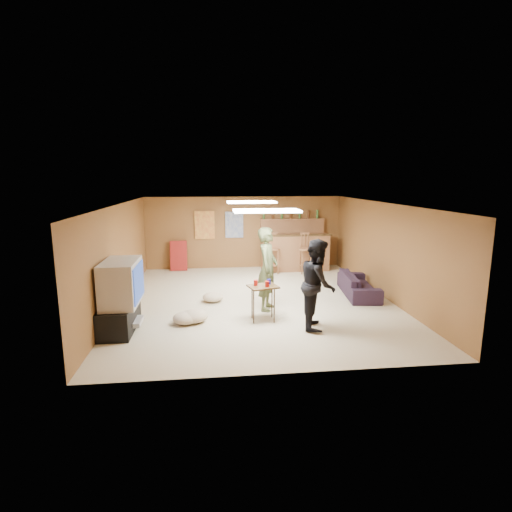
{
  "coord_description": "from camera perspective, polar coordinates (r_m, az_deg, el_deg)",
  "views": [
    {
      "loc": [
        -1.02,
        -8.71,
        2.76
      ],
      "look_at": [
        0.0,
        0.2,
        1.0
      ],
      "focal_mm": 28.0,
      "sensor_mm": 36.0,
      "label": 1
    }
  ],
  "objects": [
    {
      "name": "bar_stool_left",
      "position": [
        11.65,
        2.46,
        0.11
      ],
      "size": [
        0.41,
        0.41,
        1.08
      ],
      "primitive_type": null,
      "rotation": [
        0.0,
        0.0,
        -0.21
      ],
      "color": "brown",
      "rests_on": "ground"
    },
    {
      "name": "cup_blue",
      "position": [
        7.85,
        1.84,
        -3.69
      ],
      "size": [
        0.1,
        0.1,
        0.1
      ],
      "primitive_type": "cylinder",
      "rotation": [
        0.0,
        0.0,
        -0.41
      ],
      "color": "#161597",
      "rests_on": "tray_table"
    },
    {
      "name": "tray_table",
      "position": [
        7.85,
        1.01,
        -6.76
      ],
      "size": [
        0.64,
        0.56,
        0.7
      ],
      "primitive_type": "cube",
      "rotation": [
        0.0,
        0.0,
        0.27
      ],
      "color": "#392612",
      "rests_on": "ground"
    },
    {
      "name": "folding_chair_stack",
      "position": [
        12.27,
        -10.99,
        0.04
      ],
      "size": [
        0.5,
        0.26,
        0.91
      ],
      "primitive_type": "cube",
      "rotation": [
        -0.14,
        0.0,
        0.0
      ],
      "color": "maroon",
      "rests_on": "ground"
    },
    {
      "name": "bar_counter",
      "position": [
        12.13,
        5.58,
        0.55
      ],
      "size": [
        2.0,
        0.6,
        1.1
      ],
      "primitive_type": "cube",
      "color": "brown",
      "rests_on": "ground"
    },
    {
      "name": "dvd_box",
      "position": [
        7.81,
        -17.28,
        -8.94
      ],
      "size": [
        0.35,
        0.5,
        0.08
      ],
      "primitive_type": "cube",
      "color": "#B2B2B7",
      "rests_on": "tv_stand"
    },
    {
      "name": "cup_red_far",
      "position": [
        7.66,
        1.6,
        -4.03
      ],
      "size": [
        0.1,
        0.1,
        0.11
      ],
      "primitive_type": "cylinder",
      "rotation": [
        0.0,
        0.0,
        0.39
      ],
      "color": "#A4120A",
      "rests_on": "tray_table"
    },
    {
      "name": "wall_front",
      "position": [
        5.56,
        4.35,
        -6.28
      ],
      "size": [
        6.0,
        0.02,
        2.2
      ],
      "primitive_type": "cube",
      "color": "brown",
      "rests_on": "ground"
    },
    {
      "name": "ceiling_panel_back",
      "position": [
        9.98,
        -0.66,
        7.71
      ],
      "size": [
        1.2,
        0.6,
        0.04
      ],
      "primitive_type": "cube",
      "color": "white",
      "rests_on": "ceiling"
    },
    {
      "name": "cushion_mid",
      "position": [
        9.14,
        -6.17,
        -5.84
      ],
      "size": [
        0.53,
        0.53,
        0.21
      ],
      "primitive_type": "ellipsoid",
      "rotation": [
        0.0,
        0.0,
        -0.16
      ],
      "color": "tan",
      "rests_on": "ground"
    },
    {
      "name": "wall_back",
      "position": [
        12.36,
        -1.73,
        3.38
      ],
      "size": [
        6.0,
        0.02,
        2.2
      ],
      "primitive_type": "cube",
      "color": "brown",
      "rests_on": "ground"
    },
    {
      "name": "poster_left",
      "position": [
        12.25,
        -7.34,
        4.4
      ],
      "size": [
        0.6,
        0.03,
        0.85
      ],
      "primitive_type": "cube",
      "color": "#BF3F26",
      "rests_on": "wall_back"
    },
    {
      "name": "bar_shelf",
      "position": [
        12.43,
        5.23,
        5.23
      ],
      "size": [
        2.0,
        0.18,
        0.05
      ],
      "primitive_type": "cube",
      "color": "brown",
      "rests_on": "bar_backing"
    },
    {
      "name": "tv_stand",
      "position": [
        7.82,
        -18.92,
        -8.23
      ],
      "size": [
        0.55,
        1.3,
        0.5
      ],
      "primitive_type": "cube",
      "color": "black",
      "rests_on": "ground"
    },
    {
      "name": "ceiling",
      "position": [
        8.79,
        0.15,
        7.45
      ],
      "size": [
        6.0,
        7.0,
        0.02
      ],
      "primitive_type": "cube",
      "color": "silver",
      "rests_on": "ground"
    },
    {
      "name": "tv_body",
      "position": [
        7.62,
        -18.71,
        -3.61
      ],
      "size": [
        0.6,
        1.1,
        0.8
      ],
      "primitive_type": "cube",
      "color": "#B2B2B7",
      "rests_on": "tv_stand"
    },
    {
      "name": "tv_screen",
      "position": [
        7.56,
        -16.41,
        -3.59
      ],
      "size": [
        0.02,
        0.95,
        0.65
      ],
      "primitive_type": "cube",
      "color": "navy",
      "rests_on": "tv_body"
    },
    {
      "name": "cup_red_near",
      "position": [
        7.76,
        -0.04,
        -3.83
      ],
      "size": [
        0.09,
        0.09,
        0.11
      ],
      "primitive_type": "cylinder",
      "rotation": [
        0.0,
        0.0,
        0.21
      ],
      "color": "#A4120A",
      "rests_on": "tray_table"
    },
    {
      "name": "cushion_near_tv",
      "position": [
        7.94,
        -8.85,
        -8.45
      ],
      "size": [
        0.68,
        0.68,
        0.24
      ],
      "primitive_type": "ellipsoid",
      "rotation": [
        0.0,
        0.0,
        0.32
      ],
      "color": "tan",
      "rests_on": "ground"
    },
    {
      "name": "wall_right",
      "position": [
        9.73,
        17.97,
        0.74
      ],
      "size": [
        0.02,
        7.0,
        2.2
      ],
      "primitive_type": "cube",
      "color": "brown",
      "rests_on": "ground"
    },
    {
      "name": "bar_stool_right",
      "position": [
        11.72,
        7.08,
        0.46
      ],
      "size": [
        0.4,
        0.4,
        1.23
      ],
      "primitive_type": null,
      "rotation": [
        0.0,
        0.0,
        0.03
      ],
      "color": "brown",
      "rests_on": "ground"
    },
    {
      "name": "bottle_row",
      "position": [
        12.39,
        4.99,
        5.94
      ],
      "size": [
        1.76,
        0.08,
        0.26
      ],
      "primitive_type": null,
      "color": "#3F7233",
      "rests_on": "bar_shelf"
    },
    {
      "name": "bar_backing",
      "position": [
        12.49,
        5.18,
        3.87
      ],
      "size": [
        2.0,
        0.14,
        0.6
      ],
      "primitive_type": "cube",
      "color": "brown",
      "rests_on": "bar_counter"
    },
    {
      "name": "ground",
      "position": [
        9.19,
        0.14,
        -6.37
      ],
      "size": [
        7.0,
        7.0,
        0.0
      ],
      "primitive_type": "plane",
      "color": "#C2B394",
      "rests_on": "ground"
    },
    {
      "name": "ceiling_panel_front",
      "position": [
        7.31,
        1.52,
        6.47
      ],
      "size": [
        1.2,
        0.6,
        0.04
      ],
      "primitive_type": "cube",
      "color": "white",
      "rests_on": "ceiling"
    },
    {
      "name": "wall_left",
      "position": [
        9.09,
        -19.0,
        -0.03
      ],
      "size": [
        0.02,
        7.0,
        2.2
      ],
      "primitive_type": "cube",
      "color": "brown",
      "rests_on": "ground"
    },
    {
      "name": "bar_lip",
      "position": [
        11.8,
        5.88,
        2.95
      ],
      "size": [
        2.1,
        0.12,
        0.05
      ],
      "primitive_type": "cube",
      "color": "#392612",
      "rests_on": "bar_counter"
    },
    {
      "name": "cushion_far",
      "position": [
        7.88,
        -10.04,
        -8.71
      ],
      "size": [
        0.55,
        0.55,
        0.22
      ],
      "primitive_type": "ellipsoid",
      "rotation": [
        0.0,
        0.0,
        0.12
      ],
      "color": "tan",
      "rests_on": "ground"
    },
    {
      "name": "sofa",
      "position": [
        9.86,
        14.45,
        -3.96
      ],
      "size": [
        0.89,
        1.82,
        0.51
      ],
      "primitive_type": "imported",
      "rotation": [
        0.0,
        0.0,
        1.45
      ],
      "color": "black",
      "rests_on": "ground"
    },
    {
      "name": "poster_right",
      "position": [
        12.27,
        -3.13,
        4.48
      ],
      "size": [
        0.55,
        0.03,
        0.8
      ],
      "primitive_type": "cube",
      "color": "#334C99",
      "rests_on": "wall_back"
    },
    {
      "name": "person_olive",
      "position": [
        8.38,
        1.67,
        -1.87
      ],
      "size": [
        0.62,
        0.75,
        1.76
      ],
      "primitive_type": "imported",
      "rotation": [
        0.0,
        0.0,
        1.21
      ],
      "color": "#4B5430",
      "rests_on": "ground"
    },
    {
      "name": "person_black",
      "position": [
        7.46,
        8.8,
        -3.96
      ],
      "size": [
        0.8,
        0.93,
        1.67
      ],
      "primitive_type": "imported",
      "rotation": [
        0.0,
        0.0,
        1.35
      ],
      "color": "black",
      "rests_on": "ground"
    }
  ]
}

